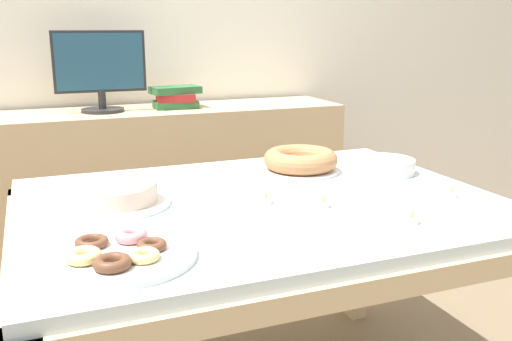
% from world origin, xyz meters
% --- Properties ---
extents(wall_back, '(8.00, 0.10, 2.60)m').
position_xyz_m(wall_back, '(0.00, 1.58, 1.30)').
color(wall_back, silver).
rests_on(wall_back, ground).
extents(dining_table, '(1.42, 1.07, 0.75)m').
position_xyz_m(dining_table, '(0.00, 0.00, 0.66)').
color(dining_table, silver).
rests_on(dining_table, ground).
extents(sideboard, '(1.80, 0.44, 0.85)m').
position_xyz_m(sideboard, '(0.00, 1.28, 0.43)').
color(sideboard, '#D1B284').
rests_on(sideboard, ground).
extents(computer_monitor, '(0.42, 0.20, 0.38)m').
position_xyz_m(computer_monitor, '(-0.29, 1.28, 1.04)').
color(computer_monitor, '#262628').
rests_on(computer_monitor, sideboard).
extents(book_stack, '(0.25, 0.18, 0.11)m').
position_xyz_m(book_stack, '(0.06, 1.28, 0.91)').
color(book_stack, '#2D6638').
rests_on(book_stack, sideboard).
extents(cake_chocolate_round, '(0.29, 0.29, 0.07)m').
position_xyz_m(cake_chocolate_round, '(-0.40, 0.10, 0.78)').
color(cake_chocolate_round, white).
rests_on(cake_chocolate_round, dining_table).
extents(cake_golden_bundt, '(0.27, 0.27, 0.08)m').
position_xyz_m(cake_golden_bundt, '(0.25, 0.26, 0.79)').
color(cake_golden_bundt, white).
rests_on(cake_golden_bundt, dining_table).
extents(pastry_platter, '(0.33, 0.33, 0.04)m').
position_xyz_m(pastry_platter, '(-0.46, -0.30, 0.76)').
color(pastry_platter, white).
rests_on(pastry_platter, dining_table).
extents(plate_stack, '(0.21, 0.21, 0.05)m').
position_xyz_m(plate_stack, '(0.52, 0.14, 0.77)').
color(plate_stack, white).
rests_on(plate_stack, dining_table).
extents(tealight_right_edge, '(0.04, 0.04, 0.04)m').
position_xyz_m(tealight_right_edge, '(0.14, -0.13, 0.76)').
color(tealight_right_edge, silver).
rests_on(tealight_right_edge, dining_table).
extents(tealight_centre, '(0.04, 0.04, 0.04)m').
position_xyz_m(tealight_centre, '(0.54, -0.19, 0.76)').
color(tealight_centre, silver).
rests_on(tealight_centre, dining_table).
extents(tealight_near_cakes, '(0.04, 0.04, 0.04)m').
position_xyz_m(tealight_near_cakes, '(0.29, -0.34, 0.76)').
color(tealight_near_cakes, silver).
rests_on(tealight_near_cakes, dining_table).
extents(tealight_near_front, '(0.04, 0.04, 0.04)m').
position_xyz_m(tealight_near_front, '(-0.00, -0.04, 0.76)').
color(tealight_near_front, silver).
rests_on(tealight_near_front, dining_table).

